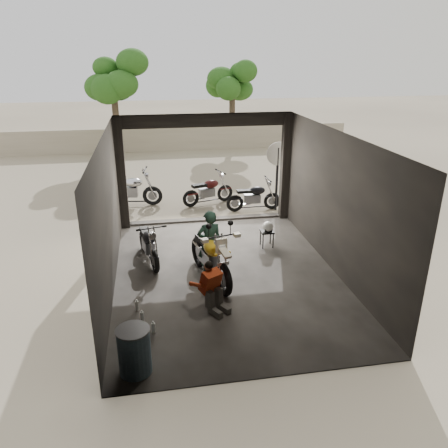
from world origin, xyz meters
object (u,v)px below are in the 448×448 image
object	(u,v)px
outside_bike_a	(130,187)
stool	(267,233)
outside_bike_b	(208,188)
sign_post	(278,165)
main_bike	(210,253)
oil_drum	(134,352)
mechanic	(214,289)
left_bike	(148,241)
outside_bike_c	(254,195)
helmet	(268,227)
rider	(210,243)

from	to	relation	value
outside_bike_a	stool	world-z (taller)	outside_bike_a
stool	outside_bike_b	bearing A→B (deg)	105.45
outside_bike_a	sign_post	world-z (taller)	sign_post
main_bike	oil_drum	world-z (taller)	main_bike
outside_bike_b	oil_drum	size ratio (longest dim) A/B	2.00
mechanic	sign_post	bearing A→B (deg)	31.82
outside_bike_b	mechanic	distance (m)	6.55
left_bike	oil_drum	size ratio (longest dim) A/B	1.96
left_bike	outside_bike_c	bearing A→B (deg)	31.13
left_bike	stool	size ratio (longest dim) A/B	3.47
outside_bike_a	helmet	size ratio (longest dim) A/B	6.26
rider	outside_bike_c	bearing A→B (deg)	-122.64
outside_bike_b	left_bike	bearing A→B (deg)	135.21
sign_post	helmet	bearing A→B (deg)	-116.63
stool	helmet	distance (m)	0.21
main_bike	outside_bike_a	size ratio (longest dim) A/B	1.07
outside_bike_c	oil_drum	bearing A→B (deg)	151.78
mechanic	sign_post	size ratio (longest dim) A/B	0.44
outside_bike_b	helmet	bearing A→B (deg)	177.11
left_bike	outside_bike_b	world-z (taller)	outside_bike_b
rider	left_bike	bearing A→B (deg)	-40.81
stool	helmet	bearing A→B (deg)	-75.45
rider	stool	distance (m)	2.14
mechanic	stool	world-z (taller)	mechanic
outside_bike_b	sign_post	size ratio (longest dim) A/B	0.72
outside_bike_b	sign_post	bearing A→B (deg)	-133.39
rider	helmet	distance (m)	2.10
rider	mechanic	world-z (taller)	rider
main_bike	outside_bike_b	bearing A→B (deg)	68.81
left_bike	outside_bike_a	xyz separation A→B (m)	(-0.55, 4.35, 0.09)
stool	oil_drum	bearing A→B (deg)	-127.36
outside_bike_c	oil_drum	xyz separation A→B (m)	(-3.64, -7.18, -0.13)
left_bike	outside_bike_c	world-z (taller)	left_bike
rider	helmet	world-z (taller)	rider
outside_bike_a	oil_drum	size ratio (longest dim) A/B	2.29
main_bike	sign_post	world-z (taller)	sign_post
outside_bike_b	stool	world-z (taller)	outside_bike_b
outside_bike_b	main_bike	bearing A→B (deg)	154.31
helmet	oil_drum	distance (m)	5.45
outside_bike_c	mechanic	world-z (taller)	outside_bike_c
mechanic	stool	xyz separation A→B (m)	(1.81, 2.77, -0.11)
sign_post	rider	bearing A→B (deg)	-130.44
outside_bike_a	outside_bike_c	distance (m)	4.10
helmet	sign_post	size ratio (longest dim) A/B	0.13
outside_bike_b	outside_bike_c	size ratio (longest dim) A/B	1.03
left_bike	mechanic	distance (m)	2.74
outside_bike_c	mechanic	xyz separation A→B (m)	(-2.14, -5.61, -0.03)
mechanic	stool	distance (m)	3.32
stool	oil_drum	world-z (taller)	oil_drum
left_bike	oil_drum	world-z (taller)	left_bike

